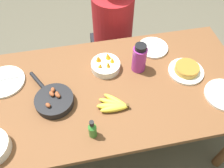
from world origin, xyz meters
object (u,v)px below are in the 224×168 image
at_px(water_bottle, 139,58).
at_px(hot_sauce_bottle, 92,129).
at_px(skillet, 54,100).
at_px(frittata_plate_center, 186,70).
at_px(banana_bunch, 114,105).
at_px(empty_plate_far_right, 4,82).
at_px(fruit_bowl_citrus, 106,65).
at_px(person_figure, 113,42).
at_px(empty_plate_near_front, 224,95).
at_px(empty_plate_far_left, 153,48).

bearing_deg(water_bottle, hot_sauce_bottle, -131.12).
distance_m(skillet, frittata_plate_center, 0.86).
xyz_separation_m(banana_bunch, frittata_plate_center, (0.51, 0.17, 0.00)).
height_order(banana_bunch, empty_plate_far_right, banana_bunch).
bearing_deg(fruit_bowl_citrus, banana_bunch, -90.73).
bearing_deg(water_bottle, person_figure, 95.77).
relative_size(banana_bunch, empty_plate_near_front, 0.82).
distance_m(fruit_bowl_citrus, hot_sauce_bottle, 0.48).
xyz_separation_m(empty_plate_near_front, empty_plate_far_left, (-0.30, 0.48, 0.00)).
height_order(empty_plate_far_right, hot_sauce_bottle, hot_sauce_bottle).
bearing_deg(fruit_bowl_citrus, empty_plate_far_right, 179.25).
bearing_deg(fruit_bowl_citrus, water_bottle, -11.22).
xyz_separation_m(skillet, hot_sauce_bottle, (0.19, -0.25, 0.03)).
bearing_deg(water_bottle, empty_plate_near_front, -35.04).
bearing_deg(banana_bunch, water_bottle, 51.04).
distance_m(hot_sauce_bottle, person_figure, 1.08).
xyz_separation_m(fruit_bowl_citrus, person_figure, (0.15, 0.52, -0.29)).
xyz_separation_m(banana_bunch, hot_sauce_bottle, (-0.15, -0.15, 0.04)).
bearing_deg(fruit_bowl_citrus, skillet, -148.79).
height_order(frittata_plate_center, fruit_bowl_citrus, fruit_bowl_citrus).
bearing_deg(person_figure, frittata_plate_center, -61.70).
bearing_deg(frittata_plate_center, skillet, -175.09).
bearing_deg(skillet, water_bottle, -102.79).
relative_size(frittata_plate_center, empty_plate_far_left, 1.08).
xyz_separation_m(banana_bunch, empty_plate_near_front, (0.67, -0.05, -0.01)).
bearing_deg(empty_plate_near_front, empty_plate_far_left, 122.11).
height_order(hot_sauce_bottle, person_figure, person_figure).
bearing_deg(person_figure, empty_plate_far_left, -62.44).
height_order(empty_plate_far_right, fruit_bowl_citrus, fruit_bowl_citrus).
relative_size(skillet, water_bottle, 1.73).
distance_m(skillet, empty_plate_near_front, 1.02).
height_order(frittata_plate_center, empty_plate_far_left, frittata_plate_center).
bearing_deg(empty_plate_near_front, water_bottle, 144.96).
relative_size(empty_plate_near_front, person_figure, 0.20).
height_order(banana_bunch, empty_plate_near_front, banana_bunch).
xyz_separation_m(empty_plate_far_right, fruit_bowl_citrus, (0.65, -0.01, 0.02)).
distance_m(skillet, person_figure, 0.93).
distance_m(empty_plate_far_left, fruit_bowl_citrus, 0.38).
xyz_separation_m(empty_plate_far_left, empty_plate_far_right, (-1.01, -0.11, -0.00)).
height_order(skillet, fruit_bowl_citrus, fruit_bowl_citrus).
relative_size(empty_plate_far_left, hot_sauce_bottle, 1.52).
xyz_separation_m(skillet, water_bottle, (0.56, 0.17, 0.07)).
height_order(empty_plate_near_front, person_figure, person_figure).
bearing_deg(banana_bunch, empty_plate_near_front, -4.45).
height_order(banana_bunch, frittata_plate_center, frittata_plate_center).
bearing_deg(fruit_bowl_citrus, frittata_plate_center, -14.98).
distance_m(empty_plate_far_left, person_figure, 0.53).
bearing_deg(empty_plate_far_left, water_bottle, -133.44).
bearing_deg(hot_sauce_bottle, banana_bunch, 45.39).
bearing_deg(water_bottle, banana_bunch, -128.96).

